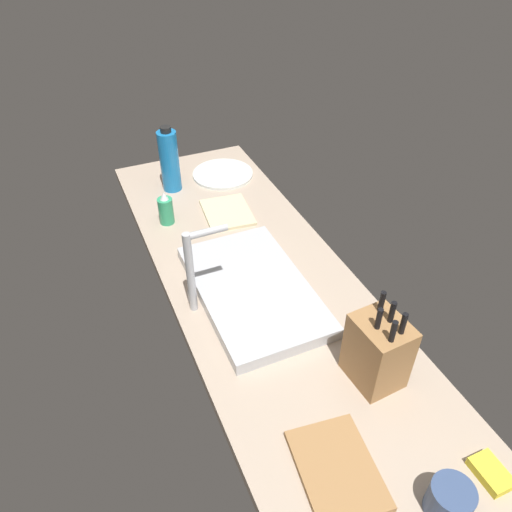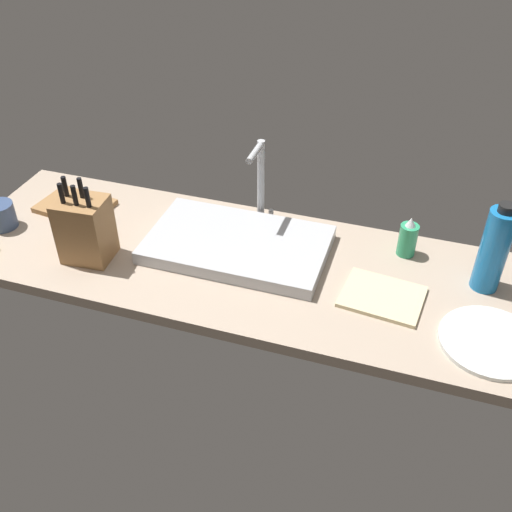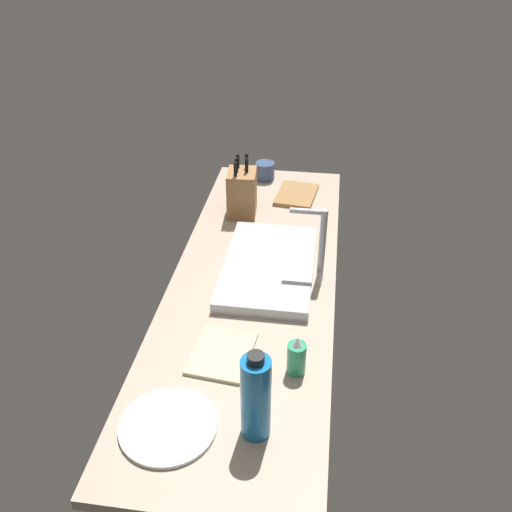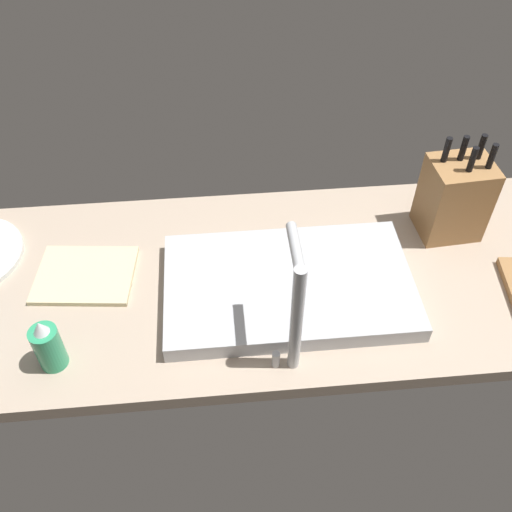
{
  "view_description": "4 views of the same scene",
  "coord_description": "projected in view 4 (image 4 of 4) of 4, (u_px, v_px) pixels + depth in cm",
  "views": [
    {
      "loc": [
        -108.19,
        48.21,
        109.34
      ],
      "look_at": [
        1.86,
        0.52,
        12.06
      ],
      "focal_mm": 34.23,
      "sensor_mm": 36.0,
      "label": 1
    },
    {
      "loc": [
        44.47,
        -131.16,
        112.06
      ],
      "look_at": [
        3.21,
        -4.02,
        9.71
      ],
      "focal_mm": 41.48,
      "sensor_mm": 36.0,
      "label": 2
    },
    {
      "loc": [
        159.87,
        23.73,
        122.34
      ],
      "look_at": [
        -3.15,
        0.47,
        11.43
      ],
      "focal_mm": 38.91,
      "sensor_mm": 36.0,
      "label": 3
    },
    {
      "loc": [
        9.25,
        87.16,
        102.33
      ],
      "look_at": [
        1.09,
        -0.41,
        10.19
      ],
      "focal_mm": 40.62,
      "sensor_mm": 36.0,
      "label": 4
    }
  ],
  "objects": [
    {
      "name": "faucet",
      "position": [
        295.0,
        308.0,
        1.05
      ],
      "size": [
        5.5,
        12.97,
        28.05
      ],
      "color": "#B7BABF",
      "rests_on": "countertop_slab"
    },
    {
      "name": "dish_towel",
      "position": [
        85.0,
        275.0,
        1.32
      ],
      "size": [
        23.49,
        19.53,
        1.2
      ],
      "primitive_type": "cube",
      "rotation": [
        0.0,
        0.0,
        -0.11
      ],
      "color": "beige",
      "rests_on": "countertop_slab"
    },
    {
      "name": "soap_bottle",
      "position": [
        48.0,
        346.0,
        1.12
      ],
      "size": [
        5.57,
        5.57,
        12.98
      ],
      "color": "#2D9966",
      "rests_on": "countertop_slab"
    },
    {
      "name": "sink_basin",
      "position": [
        289.0,
        286.0,
        1.28
      ],
      "size": [
        54.28,
        32.51,
        4.05
      ],
      "primitive_type": "cube",
      "color": "#B7BABF",
      "rests_on": "countertop_slab"
    },
    {
      "name": "countertop_slab",
      "position": [
        261.0,
        282.0,
        1.33
      ],
      "size": [
        184.01,
        58.97,
        3.5
      ],
      "primitive_type": "cube",
      "color": "tan",
      "rests_on": "ground"
    },
    {
      "name": "knife_block",
      "position": [
        454.0,
        198.0,
        1.36
      ],
      "size": [
        14.78,
        12.74,
        25.78
      ],
      "rotation": [
        0.0,
        0.0,
        0.07
      ],
      "color": "#9E7042",
      "rests_on": "countertop_slab"
    }
  ]
}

